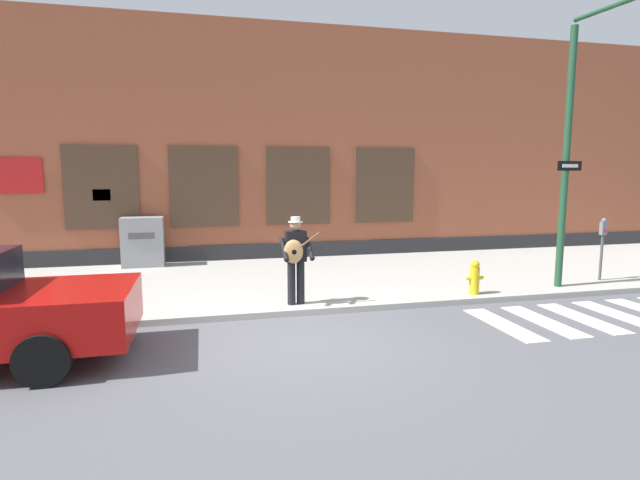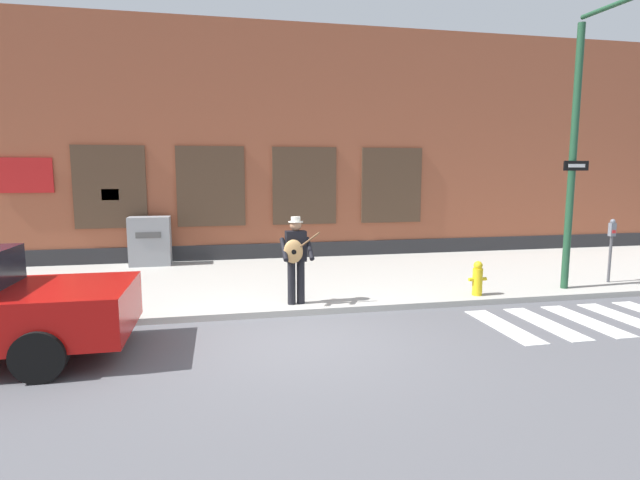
% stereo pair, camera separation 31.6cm
% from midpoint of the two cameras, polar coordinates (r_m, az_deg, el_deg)
% --- Properties ---
extents(ground_plane, '(160.00, 160.00, 0.00)m').
position_cam_midpoint_polar(ground_plane, '(7.87, -1.45, -11.44)').
color(ground_plane, '#56565B').
extents(sidewalk, '(28.00, 5.56, 0.12)m').
position_cam_midpoint_polar(sidewalk, '(11.75, -4.99, -4.69)').
color(sidewalk, '#ADAAA3').
rests_on(sidewalk, ground).
extents(building_backdrop, '(28.00, 4.06, 6.70)m').
position_cam_midpoint_polar(building_backdrop, '(16.24, -7.12, 10.39)').
color(building_backdrop, brown).
rests_on(building_backdrop, ground).
extents(crosswalk, '(5.20, 1.90, 0.01)m').
position_cam_midpoint_polar(crosswalk, '(10.60, 32.20, -7.56)').
color(crosswalk, silver).
rests_on(crosswalk, ground).
extents(busker, '(0.71, 0.53, 1.65)m').
position_cam_midpoint_polar(busker, '(9.28, -1.82, -1.74)').
color(busker, black).
rests_on(busker, sidewalk).
extents(traffic_light, '(0.61, 3.11, 5.63)m').
position_cam_midpoint_polar(traffic_light, '(11.06, 31.96, 13.84)').
color(traffic_light, '#1E472D').
rests_on(traffic_light, sidewalk).
extents(parking_meter, '(0.13, 0.11, 1.44)m').
position_cam_midpoint_polar(parking_meter, '(13.00, 30.94, -0.08)').
color(parking_meter, '#47474C').
rests_on(parking_meter, sidewalk).
extents(utility_box, '(1.06, 0.57, 1.30)m').
position_cam_midpoint_polar(utility_box, '(13.94, -18.24, -0.12)').
color(utility_box, gray).
rests_on(utility_box, sidewalk).
extents(fire_hydrant, '(0.38, 0.20, 0.70)m').
position_cam_midpoint_polar(fire_hydrant, '(10.60, 18.38, -4.20)').
color(fire_hydrant, gold).
rests_on(fire_hydrant, sidewalk).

